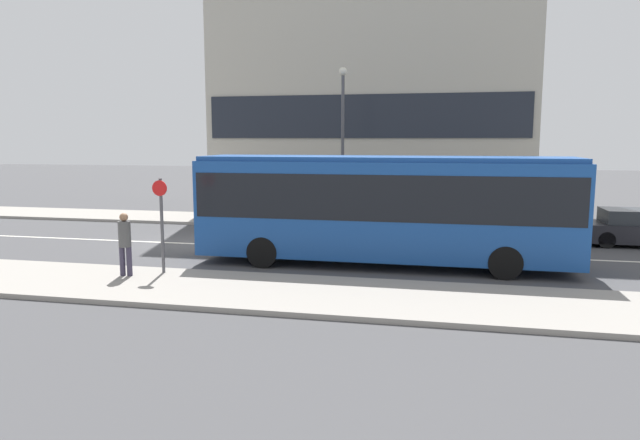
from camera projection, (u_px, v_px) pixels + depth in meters
ground_plane at (195, 244)px, 21.59m from camera, size 120.00×120.00×0.00m
sidewalk_near at (98, 282)px, 15.53m from camera, size 44.00×3.50×0.13m
sidewalk_far at (250, 220)px, 27.62m from camera, size 44.00×3.50×0.13m
lane_centerline at (195, 244)px, 21.58m from camera, size 41.80×0.16×0.01m
apartment_block_left_tower at (369, 39)px, 30.42m from camera, size 17.13×4.19×18.52m
city_bus at (383, 203)px, 17.67m from camera, size 11.58×2.56×3.40m
parked_car_0 at (499, 224)px, 22.57m from camera, size 4.60×1.83×1.28m
parked_car_1 at (637, 228)px, 21.20m from camera, size 4.09×1.86×1.35m
pedestrian_near_stop at (125, 240)px, 15.84m from camera, size 0.35×0.34×1.77m
bus_stop_sign at (162, 218)px, 16.13m from camera, size 0.44×0.12×2.70m
street_lamp at (343, 130)px, 24.92m from camera, size 0.36×0.36×6.88m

